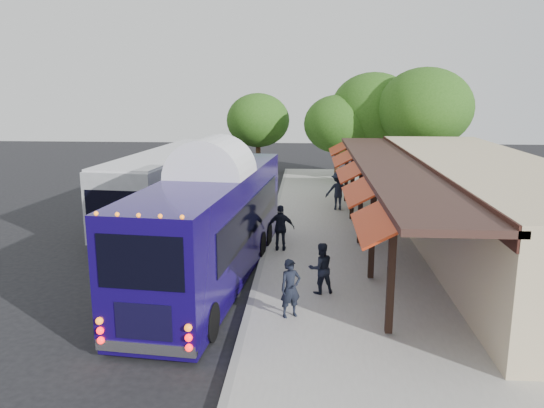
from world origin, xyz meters
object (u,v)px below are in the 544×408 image
(city_bus, at_px, (172,182))
(sign_board, at_px, (391,242))
(ped_c, at_px, (281,228))
(ped_b, at_px, (321,268))
(ped_a, at_px, (290,288))
(ped_d, at_px, (338,191))
(coach_bus, at_px, (213,220))

(city_bus, bearing_deg, sign_board, -28.43)
(city_bus, xyz_separation_m, sign_board, (9.66, -6.45, -0.97))
(ped_c, relative_size, sign_board, 1.70)
(city_bus, bearing_deg, ped_c, -38.49)
(ped_b, bearing_deg, ped_c, -91.15)
(ped_a, bearing_deg, ped_c, 69.08)
(ped_d, height_order, sign_board, ped_d)
(coach_bus, bearing_deg, sign_board, 21.37)
(coach_bus, height_order, sign_board, coach_bus)
(city_bus, distance_m, ped_b, 12.00)
(ped_d, bearing_deg, city_bus, 11.82)
(sign_board, bearing_deg, ped_a, -111.96)
(coach_bus, bearing_deg, ped_d, 70.49)
(city_bus, bearing_deg, coach_bus, -61.55)
(ped_c, bearing_deg, city_bus, -44.15)
(ped_b, height_order, sign_board, ped_b)
(ped_a, bearing_deg, ped_d, 55.09)
(city_bus, height_order, ped_a, city_bus)
(ped_a, bearing_deg, coach_bus, 103.23)
(ped_b, xyz_separation_m, sign_board, (2.60, 3.22, -0.08))
(city_bus, bearing_deg, ped_b, -48.56)
(coach_bus, height_order, ped_d, coach_bus)
(city_bus, height_order, ped_b, city_bus)
(coach_bus, xyz_separation_m, ped_d, (4.70, 9.97, -0.90))
(city_bus, xyz_separation_m, ped_b, (7.06, -9.67, -0.88))
(coach_bus, relative_size, ped_a, 7.35)
(sign_board, bearing_deg, ped_c, 178.11)
(coach_bus, bearing_deg, ped_b, -16.97)
(ped_d, bearing_deg, coach_bus, 64.23)
(coach_bus, distance_m, ped_a, 4.37)
(ped_a, bearing_deg, sign_board, 28.92)
(coach_bus, relative_size, ped_c, 6.74)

